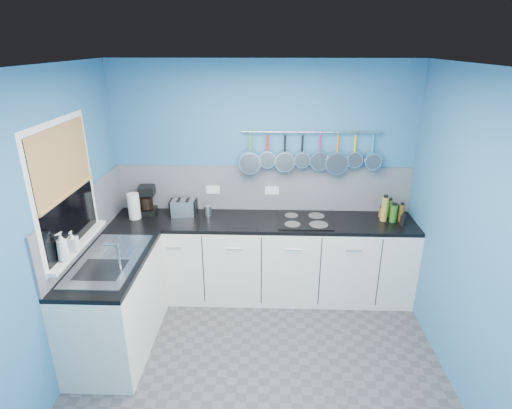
# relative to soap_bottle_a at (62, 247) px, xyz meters

# --- Properties ---
(floor) EXTENTS (3.20, 3.00, 0.02)m
(floor) POSITION_rel_soap_bottle_a_xyz_m (1.53, -0.02, -1.18)
(floor) COLOR #47474C
(floor) RESTS_ON ground
(ceiling) EXTENTS (3.20, 3.00, 0.02)m
(ceiling) POSITION_rel_soap_bottle_a_xyz_m (1.53, -0.02, 1.34)
(ceiling) COLOR white
(ceiling) RESTS_ON ground
(wall_back) EXTENTS (3.20, 0.02, 2.50)m
(wall_back) POSITION_rel_soap_bottle_a_xyz_m (1.53, 1.49, 0.08)
(wall_back) COLOR teal
(wall_back) RESTS_ON ground
(wall_front) EXTENTS (3.20, 0.02, 2.50)m
(wall_front) POSITION_rel_soap_bottle_a_xyz_m (1.53, -1.53, 0.08)
(wall_front) COLOR teal
(wall_front) RESTS_ON ground
(wall_left) EXTENTS (0.02, 3.00, 2.50)m
(wall_left) POSITION_rel_soap_bottle_a_xyz_m (-0.08, -0.02, 0.08)
(wall_left) COLOR teal
(wall_left) RESTS_ON ground
(wall_right) EXTENTS (0.02, 3.00, 2.50)m
(wall_right) POSITION_rel_soap_bottle_a_xyz_m (3.14, -0.02, 0.08)
(wall_right) COLOR teal
(wall_right) RESTS_ON ground
(backsplash_back) EXTENTS (3.20, 0.02, 0.50)m
(backsplash_back) POSITION_rel_soap_bottle_a_xyz_m (1.53, 1.47, -0.02)
(backsplash_back) COLOR #9295A0
(backsplash_back) RESTS_ON wall_back
(backsplash_left) EXTENTS (0.02, 1.80, 0.50)m
(backsplash_left) POSITION_rel_soap_bottle_a_xyz_m (-0.06, 0.58, -0.02)
(backsplash_left) COLOR #9295A0
(backsplash_left) RESTS_ON wall_left
(cabinet_run_back) EXTENTS (3.20, 0.60, 0.86)m
(cabinet_run_back) POSITION_rel_soap_bottle_a_xyz_m (1.53, 1.18, -0.74)
(cabinet_run_back) COLOR silver
(cabinet_run_back) RESTS_ON ground
(worktop_back) EXTENTS (3.20, 0.60, 0.04)m
(worktop_back) POSITION_rel_soap_bottle_a_xyz_m (1.53, 1.18, -0.29)
(worktop_back) COLOR black
(worktop_back) RESTS_ON cabinet_run_back
(cabinet_run_left) EXTENTS (0.60, 1.20, 0.86)m
(cabinet_run_left) POSITION_rel_soap_bottle_a_xyz_m (0.23, 0.28, -0.74)
(cabinet_run_left) COLOR silver
(cabinet_run_left) RESTS_ON ground
(worktop_left) EXTENTS (0.60, 1.20, 0.04)m
(worktop_left) POSITION_rel_soap_bottle_a_xyz_m (0.23, 0.28, -0.29)
(worktop_left) COLOR black
(worktop_left) RESTS_ON cabinet_run_left
(window_frame) EXTENTS (0.01, 1.00, 1.10)m
(window_frame) POSITION_rel_soap_bottle_a_xyz_m (-0.05, 0.28, 0.38)
(window_frame) COLOR white
(window_frame) RESTS_ON wall_left
(window_glass) EXTENTS (0.01, 0.90, 1.00)m
(window_glass) POSITION_rel_soap_bottle_a_xyz_m (-0.04, 0.28, 0.38)
(window_glass) COLOR black
(window_glass) RESTS_ON wall_left
(bamboo_blind) EXTENTS (0.01, 0.90, 0.55)m
(bamboo_blind) POSITION_rel_soap_bottle_a_xyz_m (-0.03, 0.28, 0.61)
(bamboo_blind) COLOR #AF8D4A
(bamboo_blind) RESTS_ON wall_left
(window_sill) EXTENTS (0.10, 0.98, 0.03)m
(window_sill) POSITION_rel_soap_bottle_a_xyz_m (-0.02, 0.28, -0.13)
(window_sill) COLOR white
(window_sill) RESTS_ON wall_left
(sink_unit) EXTENTS (0.50, 0.95, 0.01)m
(sink_unit) POSITION_rel_soap_bottle_a_xyz_m (0.23, 0.28, -0.27)
(sink_unit) COLOR silver
(sink_unit) RESTS_ON worktop_left
(mixer_tap) EXTENTS (0.12, 0.08, 0.26)m
(mixer_tap) POSITION_rel_soap_bottle_a_xyz_m (0.39, 0.10, -0.14)
(mixer_tap) COLOR silver
(mixer_tap) RESTS_ON worktop_left
(socket_left) EXTENTS (0.15, 0.01, 0.09)m
(socket_left) POSITION_rel_soap_bottle_a_xyz_m (0.98, 1.46, -0.04)
(socket_left) COLOR white
(socket_left) RESTS_ON backsplash_back
(socket_right) EXTENTS (0.15, 0.01, 0.09)m
(socket_right) POSITION_rel_soap_bottle_a_xyz_m (1.63, 1.46, -0.04)
(socket_right) COLOR white
(socket_right) RESTS_ON backsplash_back
(pot_rail) EXTENTS (1.45, 0.02, 0.02)m
(pot_rail) POSITION_rel_soap_bottle_a_xyz_m (2.03, 1.43, 0.61)
(pot_rail) COLOR silver
(pot_rail) RESTS_ON wall_back
(soap_bottle_a) EXTENTS (0.12, 0.12, 0.24)m
(soap_bottle_a) POSITION_rel_soap_bottle_a_xyz_m (0.00, 0.00, 0.00)
(soap_bottle_a) COLOR white
(soap_bottle_a) RESTS_ON window_sill
(soap_bottle_b) EXTENTS (0.08, 0.08, 0.17)m
(soap_bottle_b) POSITION_rel_soap_bottle_a_xyz_m (0.00, 0.16, -0.03)
(soap_bottle_b) COLOR white
(soap_bottle_b) RESTS_ON window_sill
(paper_towel) EXTENTS (0.13, 0.13, 0.28)m
(paper_towel) POSITION_rel_soap_bottle_a_xyz_m (0.18, 1.18, -0.13)
(paper_towel) COLOR white
(paper_towel) RESTS_ON worktop_back
(coffee_maker) EXTENTS (0.19, 0.21, 0.31)m
(coffee_maker) POSITION_rel_soap_bottle_a_xyz_m (0.28, 1.31, -0.11)
(coffee_maker) COLOR black
(coffee_maker) RESTS_ON worktop_back
(toaster) EXTENTS (0.29, 0.19, 0.17)m
(toaster) POSITION_rel_soap_bottle_a_xyz_m (0.68, 1.28, -0.18)
(toaster) COLOR silver
(toaster) RESTS_ON worktop_back
(canister) EXTENTS (0.08, 0.08, 0.12)m
(canister) POSITION_rel_soap_bottle_a_xyz_m (0.94, 1.27, -0.21)
(canister) COLOR silver
(canister) RESTS_ON worktop_back
(hob) EXTENTS (0.55, 0.49, 0.01)m
(hob) POSITION_rel_soap_bottle_a_xyz_m (1.98, 1.17, -0.26)
(hob) COLOR black
(hob) RESTS_ON worktop_back
(pan_0) EXTENTS (0.24, 0.12, 0.43)m
(pan_0) POSITION_rel_soap_bottle_a_xyz_m (1.40, 1.42, 0.40)
(pan_0) COLOR silver
(pan_0) RESTS_ON pot_rail
(pan_1) EXTENTS (0.19, 0.07, 0.38)m
(pan_1) POSITION_rel_soap_bottle_a_xyz_m (1.58, 1.42, 0.42)
(pan_1) COLOR silver
(pan_1) RESTS_ON pot_rail
(pan_2) EXTENTS (0.22, 0.10, 0.41)m
(pan_2) POSITION_rel_soap_bottle_a_xyz_m (1.76, 1.42, 0.41)
(pan_2) COLOR silver
(pan_2) RESTS_ON pot_rail
(pan_3) EXTENTS (0.17, 0.11, 0.36)m
(pan_3) POSITION_rel_soap_bottle_a_xyz_m (1.94, 1.42, 0.43)
(pan_3) COLOR silver
(pan_3) RESTS_ON pot_rail
(pan_4) EXTENTS (0.21, 0.07, 0.40)m
(pan_4) POSITION_rel_soap_bottle_a_xyz_m (2.12, 1.42, 0.41)
(pan_4) COLOR silver
(pan_4) RESTS_ON pot_rail
(pan_5) EXTENTS (0.25, 0.08, 0.44)m
(pan_5) POSITION_rel_soap_bottle_a_xyz_m (2.30, 1.42, 0.39)
(pan_5) COLOR silver
(pan_5) RESTS_ON pot_rail
(pan_6) EXTENTS (0.18, 0.08, 0.37)m
(pan_6) POSITION_rel_soap_bottle_a_xyz_m (2.48, 1.42, 0.43)
(pan_6) COLOR silver
(pan_6) RESTS_ON pot_rail
(pan_7) EXTENTS (0.18, 0.12, 0.37)m
(pan_7) POSITION_rel_soap_bottle_a_xyz_m (2.67, 1.42, 0.43)
(pan_7) COLOR silver
(pan_7) RESTS_ON pot_rail
(condiment_0) EXTENTS (0.07, 0.07, 0.12)m
(condiment_0) POSITION_rel_soap_bottle_a_xyz_m (2.97, 1.31, -0.21)
(condiment_0) COLOR #4C190C
(condiment_0) RESTS_ON worktop_back
(condiment_1) EXTENTS (0.07, 0.07, 0.19)m
(condiment_1) POSITION_rel_soap_bottle_a_xyz_m (2.88, 1.32, -0.18)
(condiment_1) COLOR #3F721E
(condiment_1) RESTS_ON worktop_back
(condiment_2) EXTENTS (0.06, 0.06, 0.11)m
(condiment_2) POSITION_rel_soap_bottle_a_xyz_m (2.80, 1.29, -0.22)
(condiment_2) COLOR brown
(condiment_2) RESTS_ON worktop_back
(condiment_3) EXTENTS (0.06, 0.06, 0.18)m
(condiment_3) POSITION_rel_soap_bottle_a_xyz_m (2.98, 1.20, -0.18)
(condiment_3) COLOR brown
(condiment_3) RESTS_ON worktop_back
(condiment_4) EXTENTS (0.07, 0.07, 0.18)m
(condiment_4) POSITION_rel_soap_bottle_a_xyz_m (2.89, 1.18, -0.18)
(condiment_4) COLOR #265919
(condiment_4) RESTS_ON worktop_back
(condiment_5) EXTENTS (0.07, 0.07, 0.26)m
(condiment_5) POSITION_rel_soap_bottle_a_xyz_m (2.80, 1.20, -0.14)
(condiment_5) COLOR olive
(condiment_5) RESTS_ON worktop_back
(condiment_6) EXTENTS (0.06, 0.06, 0.11)m
(condiment_6) POSITION_rel_soap_bottle_a_xyz_m (2.96, 1.09, -0.22)
(condiment_6) COLOR black
(condiment_6) RESTS_ON worktop_back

